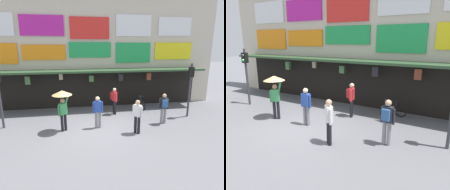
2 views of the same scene
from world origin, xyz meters
TOP-DOWN VIEW (x-y plane):
  - ground_plane at (0.00, 0.00)m, footprint 80.00×80.00m
  - shopfront at (-0.00, 4.57)m, footprint 18.00×2.60m
  - traffic_light_far at (5.61, 0.94)m, footprint 0.33×0.35m
  - bicycle_parked at (3.19, 2.71)m, footprint 1.07×1.34m
  - pedestrian_with_umbrella at (-1.65, 0.04)m, footprint 0.96×0.96m
  - pedestrian_in_white at (1.89, -0.85)m, footprint 0.41×0.41m
  - pedestrian_in_purple at (3.67, 0.11)m, footprint 0.53×0.38m
  - pedestrian_in_blue at (1.28, 2.08)m, footprint 0.43×0.51m
  - pedestrian_in_yellow at (0.08, 0.13)m, footprint 0.53×0.22m

SIDE VIEW (x-z plane):
  - ground_plane at x=0.00m, z-range 0.00..0.00m
  - bicycle_parked at x=3.19m, z-range -0.13..0.92m
  - pedestrian_in_white at x=1.89m, z-range 0.11..1.79m
  - pedestrian_in_yellow at x=0.08m, z-range 0.11..1.79m
  - pedestrian_in_purple at x=3.67m, z-range 0.14..1.82m
  - pedestrian_in_blue at x=1.28m, z-range 0.14..1.82m
  - pedestrian_with_umbrella at x=-1.65m, z-range 0.60..2.68m
  - traffic_light_far at x=5.61m, z-range 0.54..3.74m
  - shopfront at x=0.00m, z-range -0.04..7.96m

